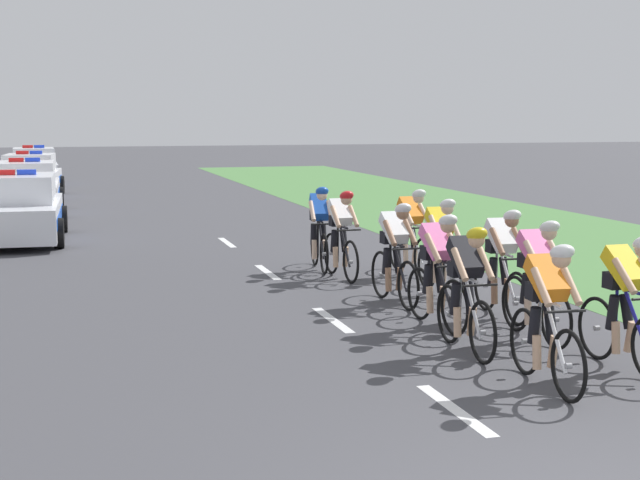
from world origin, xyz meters
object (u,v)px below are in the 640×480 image
cyclist_tenth (411,231)px  police_car_second (26,190)px  cyclist_eighth (440,245)px  cyclist_sixth (502,262)px  cyclist_eleventh (320,227)px  cyclist_lead (548,313)px  police_car_nearest (18,211)px  cyclist_second (626,300)px  cyclist_ninth (341,233)px  cyclist_third (466,287)px  police_car_third (31,178)px  cyclist_seventh (395,252)px  cyclist_fourth (537,278)px  police_car_furthest (34,168)px  cyclist_fifth (438,269)px

cyclist_tenth → police_car_second: police_car_second is taller
cyclist_eighth → cyclist_sixth: bearing=-84.3°
cyclist_eighth → cyclist_eleventh: (-1.14, 2.77, 0.00)m
cyclist_eighth → police_car_second: size_ratio=0.39×
cyclist_lead → police_car_nearest: police_car_nearest is taller
cyclist_second → cyclist_ninth: (-1.25, 6.32, 0.00)m
cyclist_third → cyclist_sixth: 2.06m
cyclist_eighth → cyclist_tenth: bearing=82.3°
cyclist_sixth → cyclist_ninth: bearing=108.7°
cyclist_second → cyclist_tenth: size_ratio=1.00×
police_car_third → cyclist_seventh: bearing=-74.5°
cyclist_sixth → cyclist_fourth: bearing=-98.0°
cyclist_ninth → cyclist_eleventh: (-0.11, 0.95, 0.00)m
cyclist_second → cyclist_tenth: 6.29m
cyclist_second → cyclist_eighth: same height
police_car_nearest → cyclist_lead: bearing=-67.0°
cyclist_fourth → police_car_third: size_ratio=0.38×
cyclist_third → cyclist_sixth: (1.29, 1.61, 0.00)m
cyclist_second → cyclist_ninth: size_ratio=1.00×
cyclist_tenth → police_car_furthest: (-6.73, 24.05, -0.11)m
cyclist_fifth → cyclist_ninth: size_ratio=1.00×
cyclist_fifth → police_car_nearest: size_ratio=0.39×
cyclist_seventh → police_car_nearest: (-5.57, 8.75, -0.11)m
cyclist_second → cyclist_fifth: same height
police_car_third → cyclist_third: bearing=-76.9°
cyclist_fifth → police_car_furthest: (-5.57, 27.86, -0.11)m
cyclist_second → police_car_third: 25.08m
cyclist_tenth → cyclist_lead: bearing=-99.9°
cyclist_eighth → police_car_furthest: bearing=104.1°
cyclist_fifth → police_car_nearest: police_car_nearest is taller
cyclist_sixth → cyclist_tenth: same height
cyclist_third → police_car_furthest: 29.66m
police_car_third → cyclist_fourth: bearing=-74.0°
police_car_nearest → police_car_second: 5.95m
cyclist_lead → cyclist_sixth: bearing=70.7°
cyclist_fourth → cyclist_eleventh: (-1.13, 5.75, 0.00)m
cyclist_lead → cyclist_eighth: (0.91, 4.82, 0.00)m
cyclist_third → cyclist_lead: bearing=-82.4°
cyclist_fifth → police_car_second: size_ratio=0.39×
cyclist_seventh → cyclist_ninth: 2.28m
cyclist_fifth → cyclist_third: bearing=-98.9°
cyclist_tenth → cyclist_eleventh: size_ratio=1.00×
cyclist_eighth → cyclist_fifth: bearing=-114.3°
cyclist_eighth → police_car_third: police_car_third is taller
cyclist_sixth → police_car_third: bearing=107.3°
cyclist_ninth → police_car_nearest: 8.47m
cyclist_sixth → police_car_furthest: (-6.65, 27.57, -0.11)m
cyclist_fourth → cyclist_seventh: size_ratio=1.00×
cyclist_fifth → cyclist_lead: bearing=-90.1°
cyclist_fourth → cyclist_ninth: 4.91m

